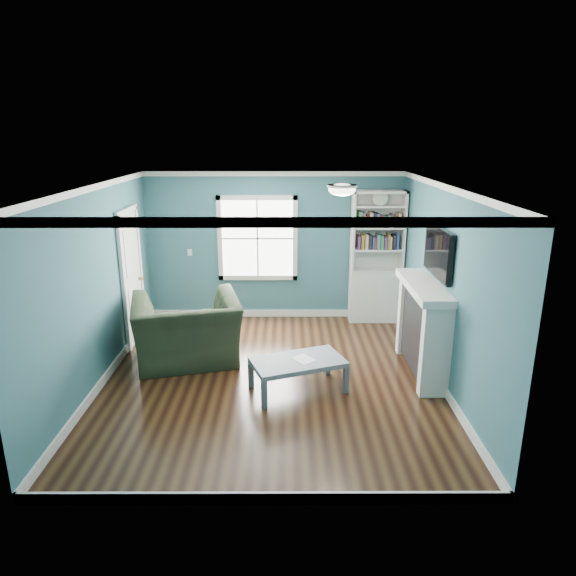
{
  "coord_description": "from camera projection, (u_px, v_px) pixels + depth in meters",
  "views": [
    {
      "loc": [
        0.21,
        -6.36,
        3.21
      ],
      "look_at": [
        0.23,
        0.4,
        1.17
      ],
      "focal_mm": 32.0,
      "sensor_mm": 36.0,
      "label": 1
    }
  ],
  "objects": [
    {
      "name": "paper_sheet",
      "position": [
        304.0,
        359.0,
        6.6
      ],
      "size": [
        0.34,
        0.35,
        0.0
      ],
      "primitive_type": "cube",
      "rotation": [
        0.0,
        0.0,
        0.68
      ],
      "color": "white",
      "rests_on": "coffee_table"
    },
    {
      "name": "floor",
      "position": [
        271.0,
        378.0,
        7.02
      ],
      "size": [
        5.0,
        5.0,
        0.0
      ],
      "primitive_type": "plane",
      "color": "black",
      "rests_on": "ground"
    },
    {
      "name": "fireplace",
      "position": [
        423.0,
        329.0,
        7.03
      ],
      "size": [
        0.44,
        1.58,
        1.3
      ],
      "color": "black",
      "rests_on": "ground"
    },
    {
      "name": "window",
      "position": [
        258.0,
        238.0,
        8.98
      ],
      "size": [
        1.4,
        0.06,
        1.5
      ],
      "color": "white",
      "rests_on": "room_walls"
    },
    {
      "name": "trim",
      "position": [
        271.0,
        292.0,
        6.66
      ],
      "size": [
        4.5,
        5.0,
        2.6
      ],
      "color": "white",
      "rests_on": "ground"
    },
    {
      "name": "coffee_table",
      "position": [
        298.0,
        364.0,
        6.6
      ],
      "size": [
        1.31,
        1.0,
        0.42
      ],
      "rotation": [
        0.0,
        0.0,
        0.35
      ],
      "color": "#525963",
      "rests_on": "ground"
    },
    {
      "name": "ceiling_fixture",
      "position": [
        342.0,
        189.0,
        6.38
      ],
      "size": [
        0.38,
        0.38,
        0.15
      ],
      "color": "white",
      "rests_on": "room_walls"
    },
    {
      "name": "bookshelf",
      "position": [
        376.0,
        270.0,
        8.96
      ],
      "size": [
        0.9,
        0.35,
        2.31
      ],
      "color": "silver",
      "rests_on": "ground"
    },
    {
      "name": "recliner",
      "position": [
        186.0,
        320.0,
        7.37
      ],
      "size": [
        1.66,
        1.29,
        1.29
      ],
      "primitive_type": "imported",
      "rotation": [
        0.0,
        0.0,
        -2.89
      ],
      "color": "#222E1C",
      "rests_on": "ground"
    },
    {
      "name": "room_walls",
      "position": [
        270.0,
        266.0,
        6.56
      ],
      "size": [
        5.0,
        5.0,
        5.0
      ],
      "color": "#31686C",
      "rests_on": "ground"
    },
    {
      "name": "door",
      "position": [
        132.0,
        276.0,
        8.04
      ],
      "size": [
        0.12,
        0.98,
        2.17
      ],
      "color": "silver",
      "rests_on": "ground"
    },
    {
      "name": "tv",
      "position": [
        438.0,
        252.0,
        6.72
      ],
      "size": [
        0.06,
        1.1,
        0.65
      ],
      "primitive_type": "cube",
      "color": "black",
      "rests_on": "fireplace"
    },
    {
      "name": "light_switch",
      "position": [
        190.0,
        252.0,
        9.05
      ],
      "size": [
        0.08,
        0.01,
        0.12
      ],
      "primitive_type": "cube",
      "color": "white",
      "rests_on": "room_walls"
    }
  ]
}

